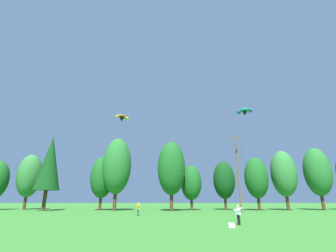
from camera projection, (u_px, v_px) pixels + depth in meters
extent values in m
cylinder|color=#472D19|center=(25.00, 202.00, 49.51)|extent=(0.58, 0.58, 2.86)
ellipsoid|color=#2D7033|center=(29.00, 175.00, 51.11)|extent=(4.89, 4.89, 8.97)
cylinder|color=#472D19|center=(44.00, 200.00, 45.27)|extent=(0.66, 0.66, 3.73)
cone|color=#0F3D14|center=(50.00, 163.00, 47.35)|extent=(4.76, 4.76, 10.62)
cylinder|color=#472D19|center=(100.00, 203.00, 46.73)|extent=(0.56, 0.56, 2.63)
ellipsoid|color=#19561E|center=(102.00, 177.00, 48.21)|extent=(4.64, 4.64, 8.25)
cylinder|color=#472D19|center=(115.00, 201.00, 45.30)|extent=(0.64, 0.64, 3.50)
ellipsoid|color=#236628|center=(117.00, 165.00, 47.25)|extent=(5.56, 5.56, 10.94)
cylinder|color=#472D19|center=(171.00, 202.00, 44.12)|extent=(0.62, 0.62, 3.25)
ellipsoid|color=#19561E|center=(171.00, 168.00, 45.93)|extent=(5.30, 5.30, 10.18)
cylinder|color=#472D19|center=(192.00, 204.00, 46.86)|extent=(0.52, 0.52, 2.18)
ellipsoid|color=#19561E|center=(191.00, 183.00, 48.08)|extent=(4.15, 4.15, 6.82)
cylinder|color=#472D19|center=(225.00, 204.00, 48.25)|extent=(0.54, 0.54, 2.44)
ellipsoid|color=#0F3D14|center=(224.00, 180.00, 49.61)|extent=(4.42, 4.42, 7.63)
cylinder|color=#472D19|center=(259.00, 203.00, 46.16)|extent=(0.56, 0.56, 2.55)
ellipsoid|color=#19561E|center=(256.00, 178.00, 47.58)|extent=(4.55, 4.55, 7.99)
cylinder|color=#472D19|center=(288.00, 202.00, 46.72)|extent=(0.59, 0.59, 2.93)
ellipsoid|color=#2D7033|center=(283.00, 173.00, 48.36)|extent=(4.95, 4.95, 9.16)
cylinder|color=#472D19|center=(323.00, 202.00, 46.73)|extent=(0.60, 0.60, 3.08)
ellipsoid|color=#236628|center=(317.00, 171.00, 48.45)|extent=(5.12, 5.12, 9.64)
cylinder|color=brown|center=(238.00, 172.00, 39.19)|extent=(0.26, 0.26, 12.83)
cube|color=brown|center=(235.00, 137.00, 40.88)|extent=(2.20, 0.14, 0.14)
cylinder|color=navy|center=(138.00, 213.00, 31.56)|extent=(0.17, 0.17, 0.84)
cylinder|color=navy|center=(138.00, 213.00, 31.73)|extent=(0.17, 0.17, 0.84)
cube|color=orange|center=(138.00, 207.00, 31.86)|extent=(0.37, 0.44, 0.60)
sphere|color=tan|center=(138.00, 203.00, 31.98)|extent=(0.22, 0.22, 0.22)
cylinder|color=orange|center=(139.00, 206.00, 31.69)|extent=(0.52, 0.29, 0.35)
cylinder|color=orange|center=(138.00, 206.00, 32.11)|extent=(0.52, 0.29, 0.35)
cylinder|color=black|center=(239.00, 220.00, 20.91)|extent=(0.17, 0.17, 0.84)
cylinder|color=black|center=(238.00, 220.00, 21.09)|extent=(0.17, 0.17, 0.84)
cube|color=white|center=(238.00, 211.00, 21.21)|extent=(0.37, 0.44, 0.60)
sphere|color=tan|center=(238.00, 206.00, 21.34)|extent=(0.22, 0.22, 0.22)
cylinder|color=white|center=(240.00, 209.00, 21.04)|extent=(0.52, 0.28, 0.35)
cylinder|color=white|center=(236.00, 209.00, 21.47)|extent=(0.52, 0.28, 0.35)
ellipsoid|color=orange|center=(122.00, 116.00, 57.26)|extent=(2.39, 2.21, 0.94)
ellipsoid|color=yellow|center=(127.00, 119.00, 57.90)|extent=(1.39, 1.43, 1.14)
ellipsoid|color=yellow|center=(117.00, 116.00, 56.40)|extent=(1.43, 1.34, 1.14)
cone|color=black|center=(122.00, 119.00, 57.10)|extent=(1.65, 1.65, 1.01)
cylinder|color=black|center=(127.00, 151.00, 44.41)|extent=(6.82, 20.71, 18.23)
ellipsoid|color=teal|center=(244.00, 110.00, 37.91)|extent=(1.63, 1.39, 0.78)
ellipsoid|color=#0F666B|center=(250.00, 111.00, 37.49)|extent=(0.86, 0.97, 0.88)
ellipsoid|color=#0F666B|center=(239.00, 112.00, 38.19)|extent=(0.95, 0.95, 0.88)
cone|color=black|center=(245.00, 113.00, 37.82)|extent=(1.04, 1.04, 0.67)
cylinder|color=black|center=(241.00, 148.00, 29.47)|extent=(6.30, 13.26, 13.19)
cube|color=white|center=(231.00, 225.00, 19.14)|extent=(0.53, 0.37, 0.34)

